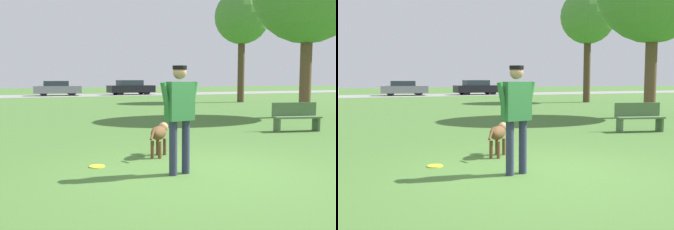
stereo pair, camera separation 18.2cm
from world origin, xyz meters
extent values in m
plane|color=#426B2D|center=(0.00, 0.00, 0.00)|extent=(120.00, 120.00, 0.00)
cube|color=gray|center=(0.00, 30.36, 0.01)|extent=(120.00, 6.00, 0.01)
cylinder|color=#2D334C|center=(-0.20, 0.06, 0.44)|extent=(0.15, 0.15, 0.88)
cylinder|color=#2D334C|center=(-0.45, 0.01, 0.44)|extent=(0.15, 0.15, 0.88)
cube|color=#2D7038|center=(-0.33, 0.04, 1.19)|extent=(0.49, 0.31, 0.62)
cylinder|color=#2D7038|center=(-0.07, 0.09, 1.19)|extent=(0.23, 0.13, 0.63)
cylinder|color=#2D7038|center=(-0.58, -0.01, 1.19)|extent=(0.23, 0.13, 0.63)
sphere|color=#A87A5B|center=(-0.33, 0.04, 1.65)|extent=(0.26, 0.26, 0.22)
cylinder|color=black|center=(-0.33, 0.04, 1.73)|extent=(0.27, 0.27, 0.06)
ellipsoid|color=brown|center=(-0.11, 1.53, 0.47)|extent=(0.58, 0.65, 0.27)
ellipsoid|color=tan|center=(-0.01, 1.67, 0.43)|extent=(0.24, 0.23, 0.15)
sphere|color=tan|center=(0.11, 1.83, 0.55)|extent=(0.28, 0.28, 0.20)
cylinder|color=brown|center=(-0.06, 1.73, 0.17)|extent=(0.10, 0.10, 0.34)
cylinder|color=brown|center=(0.06, 1.64, 0.17)|extent=(0.10, 0.10, 0.34)
cylinder|color=brown|center=(-0.28, 1.43, 0.17)|extent=(0.10, 0.10, 0.34)
cylinder|color=brown|center=(-0.16, 1.34, 0.17)|extent=(0.10, 0.10, 0.34)
cylinder|color=brown|center=(-0.36, 1.20, 0.51)|extent=(0.20, 0.24, 0.23)
cylinder|color=yellow|center=(-1.45, 1.08, 0.01)|extent=(0.28, 0.28, 0.02)
torus|color=yellow|center=(-1.45, 1.08, 0.01)|extent=(0.27, 0.27, 0.02)
cylinder|color=brown|center=(8.26, 6.81, 1.74)|extent=(0.46, 0.46, 3.49)
cylinder|color=#4C3826|center=(11.35, 16.23, 2.10)|extent=(0.44, 0.44, 4.20)
sphere|color=#4C8938|center=(11.35, 16.23, 5.51)|extent=(3.51, 3.51, 3.51)
cube|color=slate|center=(1.41, 30.49, 0.56)|extent=(4.15, 2.02, 0.64)
cube|color=#232D38|center=(1.29, 30.49, 1.10)|extent=(2.19, 1.67, 0.44)
cylinder|color=black|center=(2.66, 31.22, 0.34)|extent=(0.69, 0.23, 0.68)
cylinder|color=black|center=(2.59, 29.63, 0.34)|extent=(0.69, 0.23, 0.68)
cylinder|color=black|center=(0.23, 31.34, 0.34)|extent=(0.69, 0.23, 0.68)
cylinder|color=black|center=(0.15, 29.75, 0.34)|extent=(0.69, 0.23, 0.68)
cube|color=black|center=(8.13, 30.02, 0.55)|extent=(4.39, 1.95, 0.65)
cube|color=#232D38|center=(8.00, 30.01, 1.13)|extent=(2.31, 1.61, 0.50)
cylinder|color=black|center=(9.38, 30.84, 0.33)|extent=(0.66, 0.23, 0.66)
cylinder|color=black|center=(9.45, 29.32, 0.33)|extent=(0.66, 0.23, 0.66)
cylinder|color=black|center=(6.80, 30.72, 0.33)|extent=(0.66, 0.23, 0.66)
cylinder|color=black|center=(6.87, 29.20, 0.33)|extent=(0.66, 0.23, 0.66)
cube|color=#4C6B42|center=(4.99, 3.45, 0.41)|extent=(1.45, 0.69, 0.05)
cube|color=#4C6B42|center=(5.03, 3.63, 0.64)|extent=(1.38, 0.35, 0.40)
cube|color=#4C6B42|center=(5.60, 3.32, 0.20)|extent=(0.14, 0.36, 0.39)
cube|color=#4C6B42|center=(4.39, 3.59, 0.20)|extent=(0.14, 0.36, 0.39)
camera|label=1|loc=(-2.90, -5.68, 1.56)|focal=42.00mm
camera|label=2|loc=(-2.73, -5.75, 1.56)|focal=42.00mm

